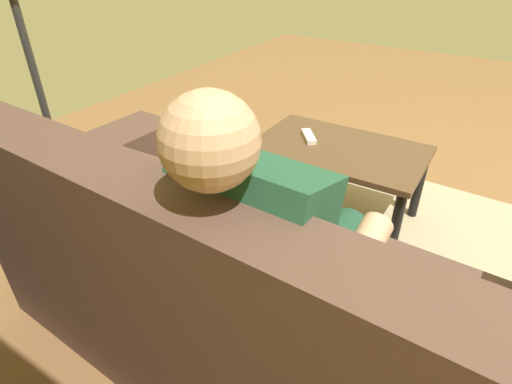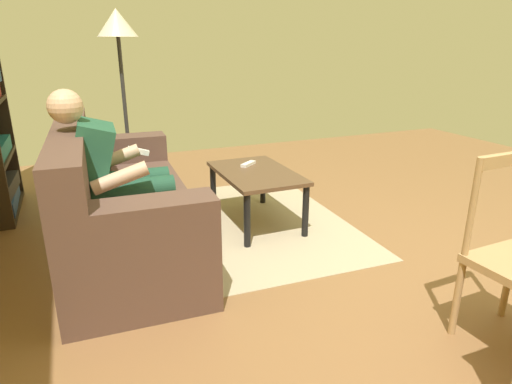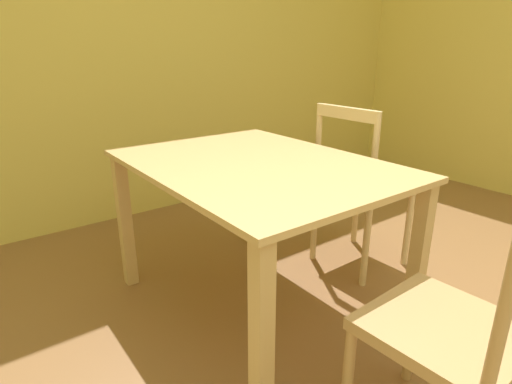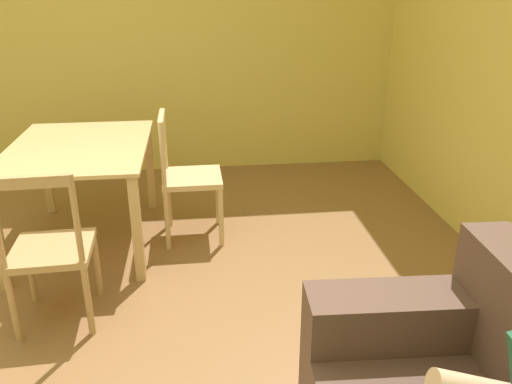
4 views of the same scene
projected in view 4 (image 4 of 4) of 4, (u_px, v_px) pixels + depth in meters
The scene contains 5 objects.
ground_plane at pixel (80, 381), 2.49m from camera, with size 8.13×8.13×0.00m, color brown.
wall_side at pixel (124, 26), 4.77m from camera, with size 0.12×5.25×2.80m, color #D2BE5D.
dining_table at pixel (80, 160), 3.58m from camera, with size 1.27×0.93×0.74m.
dining_chair_near_wall at pixel (188, 178), 3.73m from camera, with size 0.42×0.42×0.93m.
dining_chair_facing_couch at pixel (51, 250), 2.77m from camera, with size 0.44×0.44×0.93m.
Camera 4 is at (2.04, 0.61, 1.79)m, focal length 36.24 mm.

